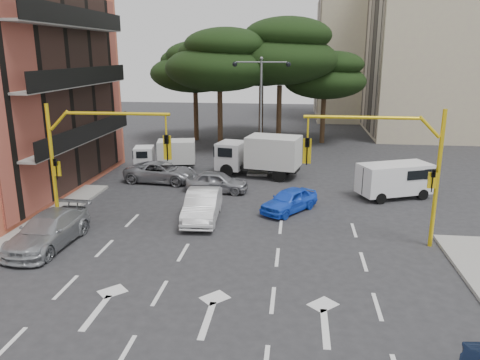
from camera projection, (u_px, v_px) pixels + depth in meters
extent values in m
plane|color=#28282B|center=(230.00, 255.00, 19.65)|extent=(120.00, 120.00, 0.00)
cube|color=gray|center=(260.00, 165.00, 34.94)|extent=(1.40, 6.00, 0.15)
cube|color=black|center=(70.00, 92.00, 26.94)|extent=(0.12, 14.72, 11.20)
cube|color=beige|center=(479.00, 44.00, 45.55)|extent=(20.00, 12.00, 18.00)
cube|color=black|center=(373.00, 49.00, 46.87)|extent=(0.12, 11.04, 16.20)
cube|color=beige|center=(383.00, 54.00, 58.13)|extent=(16.00, 12.00, 16.00)
cube|color=black|center=(317.00, 58.00, 59.20)|extent=(0.12, 11.04, 14.20)
cylinder|color=#382616|center=(220.00, 121.00, 40.52)|extent=(0.44, 0.44, 4.95)
ellipsoid|color=black|center=(220.00, 68.00, 39.34)|extent=(9.15, 9.15, 3.87)
ellipsoid|color=black|center=(226.00, 45.00, 38.40)|extent=(6.86, 6.86, 2.86)
ellipsoid|color=black|center=(214.00, 52.00, 39.34)|extent=(6.07, 6.07, 2.64)
cylinder|color=#382616|center=(279.00, 116.00, 41.79)|extent=(0.44, 0.44, 5.40)
ellipsoid|color=black|center=(280.00, 60.00, 40.50)|extent=(9.98, 9.98, 4.22)
ellipsoid|color=black|center=(288.00, 35.00, 39.51)|extent=(7.49, 7.49, 3.12)
ellipsoid|color=black|center=(275.00, 43.00, 40.47)|extent=(6.62, 6.62, 2.88)
cylinder|color=#382616|center=(196.00, 117.00, 44.76)|extent=(0.44, 0.44, 4.50)
ellipsoid|color=black|center=(195.00, 73.00, 43.69)|extent=(8.32, 8.32, 3.52)
ellipsoid|color=black|center=(200.00, 55.00, 42.79)|extent=(6.24, 6.24, 2.60)
ellipsoid|color=black|center=(190.00, 60.00, 43.72)|extent=(5.52, 5.52, 2.40)
cylinder|color=#382616|center=(323.00, 121.00, 43.41)|extent=(0.44, 0.44, 4.05)
ellipsoid|color=black|center=(325.00, 81.00, 42.45)|extent=(7.49, 7.49, 3.17)
ellipsoid|color=black|center=(332.00, 64.00, 41.59)|extent=(5.62, 5.62, 2.34)
ellipsoid|color=black|center=(319.00, 69.00, 42.51)|extent=(4.97, 4.97, 2.16)
cylinder|color=#382616|center=(261.00, 111.00, 46.87)|extent=(0.44, 0.44, 4.95)
ellipsoid|color=black|center=(261.00, 66.00, 45.69)|extent=(9.15, 9.15, 3.87)
ellipsoid|color=black|center=(268.00, 46.00, 44.74)|extent=(6.86, 6.86, 2.86)
ellipsoid|color=black|center=(257.00, 52.00, 45.69)|extent=(6.07, 6.07, 2.64)
cylinder|color=yellow|center=(437.00, 180.00, 19.76)|extent=(0.18, 0.18, 6.00)
cylinder|color=yellow|center=(429.00, 127.00, 19.23)|extent=(0.95, 0.14, 0.95)
cylinder|color=yellow|center=(362.00, 117.00, 19.46)|extent=(4.80, 0.14, 0.14)
cylinder|color=yellow|center=(308.00, 127.00, 19.84)|extent=(0.08, 0.08, 0.90)
imported|color=black|center=(307.00, 151.00, 20.11)|extent=(0.20, 0.24, 1.20)
cube|color=yellow|center=(307.00, 151.00, 20.19)|extent=(0.36, 0.06, 1.10)
imported|color=black|center=(433.00, 181.00, 19.64)|extent=(0.16, 0.20, 1.00)
cube|color=yellow|center=(432.00, 180.00, 19.74)|extent=(0.35, 0.08, 0.70)
cylinder|color=yellow|center=(53.00, 168.00, 21.78)|extent=(0.18, 0.18, 6.00)
cylinder|color=yellow|center=(59.00, 120.00, 21.12)|extent=(0.95, 0.14, 0.95)
cylinder|color=yellow|center=(117.00, 114.00, 20.70)|extent=(4.80, 0.14, 0.14)
cylinder|color=yellow|center=(166.00, 125.00, 20.56)|extent=(0.08, 0.08, 0.90)
imported|color=black|center=(167.00, 148.00, 20.84)|extent=(0.20, 0.24, 1.20)
cube|color=yellow|center=(167.00, 148.00, 20.92)|extent=(0.36, 0.06, 1.10)
imported|color=black|center=(56.00, 169.00, 21.61)|extent=(0.16, 0.20, 1.00)
cube|color=yellow|center=(57.00, 169.00, 21.70)|extent=(0.35, 0.08, 0.70)
cylinder|color=slate|center=(261.00, 114.00, 33.93)|extent=(0.16, 0.16, 7.50)
cylinder|color=slate|center=(249.00, 62.00, 33.07)|extent=(1.80, 0.10, 0.10)
sphere|color=black|center=(235.00, 64.00, 33.23)|extent=(0.36, 0.36, 0.36)
cylinder|color=slate|center=(274.00, 62.00, 32.86)|extent=(1.80, 0.10, 0.10)
sphere|color=black|center=(288.00, 64.00, 32.78)|extent=(0.36, 0.36, 0.36)
sphere|color=slate|center=(261.00, 58.00, 32.90)|extent=(0.24, 0.24, 0.24)
imported|color=silver|center=(202.00, 205.00, 23.60)|extent=(1.86, 4.63, 1.49)
imported|color=blue|center=(289.00, 200.00, 24.84)|extent=(3.33, 3.83, 1.25)
imported|color=#979A9E|center=(48.00, 230.00, 20.39)|extent=(2.23, 5.02, 1.43)
imported|color=gray|center=(162.00, 172.00, 30.52)|extent=(4.95, 2.66, 1.32)
imported|color=gray|center=(217.00, 182.00, 28.33)|extent=(3.85, 1.72, 1.29)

